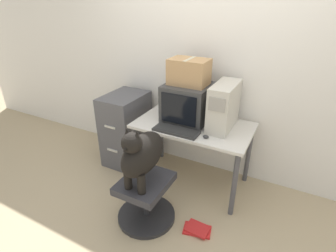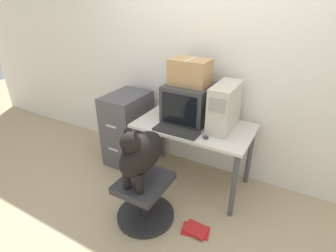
{
  "view_description": "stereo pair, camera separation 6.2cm",
  "coord_description": "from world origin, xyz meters",
  "px_view_note": "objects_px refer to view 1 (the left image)",
  "views": [
    {
      "loc": [
        0.9,
        -1.94,
        1.91
      ],
      "look_at": [
        -0.13,
        0.03,
        0.81
      ],
      "focal_mm": 28.0,
      "sensor_mm": 36.0,
      "label": 1
    },
    {
      "loc": [
        0.96,
        -1.91,
        1.91
      ],
      "look_at": [
        -0.13,
        0.03,
        0.81
      ],
      "focal_mm": 28.0,
      "sensor_mm": 36.0,
      "label": 2
    }
  ],
  "objects_px": {
    "filing_cabinet": "(126,129)",
    "cardboard_box": "(189,72)",
    "book_stack_floor": "(197,229)",
    "crt_monitor": "(188,102)",
    "pc_tower": "(224,106)",
    "keyboard": "(176,131)",
    "dog": "(142,154)",
    "office_chair": "(146,199)"
  },
  "relations": [
    {
      "from": "filing_cabinet",
      "to": "cardboard_box",
      "type": "bearing_deg",
      "value": 3.88
    },
    {
      "from": "book_stack_floor",
      "to": "filing_cabinet",
      "type": "bearing_deg",
      "value": 151.22
    },
    {
      "from": "crt_monitor",
      "to": "pc_tower",
      "type": "height_order",
      "value": "pc_tower"
    },
    {
      "from": "filing_cabinet",
      "to": "book_stack_floor",
      "type": "relative_size",
      "value": 3.24
    },
    {
      "from": "keyboard",
      "to": "cardboard_box",
      "type": "xyz_separation_m",
      "value": [
        -0.03,
        0.33,
        0.5
      ]
    },
    {
      "from": "dog",
      "to": "book_stack_floor",
      "type": "xyz_separation_m",
      "value": [
        0.5,
        0.1,
        -0.72
      ]
    },
    {
      "from": "office_chair",
      "to": "pc_tower",
      "type": "bearing_deg",
      "value": 61.15
    },
    {
      "from": "keyboard",
      "to": "filing_cabinet",
      "type": "relative_size",
      "value": 0.52
    },
    {
      "from": "filing_cabinet",
      "to": "cardboard_box",
      "type": "xyz_separation_m",
      "value": [
        0.79,
        0.05,
        0.8
      ]
    },
    {
      "from": "pc_tower",
      "to": "cardboard_box",
      "type": "relative_size",
      "value": 1.27
    },
    {
      "from": "dog",
      "to": "filing_cabinet",
      "type": "distance_m",
      "value": 1.12
    },
    {
      "from": "keyboard",
      "to": "book_stack_floor",
      "type": "xyz_separation_m",
      "value": [
        0.43,
        -0.41,
        -0.72
      ]
    },
    {
      "from": "cardboard_box",
      "to": "book_stack_floor",
      "type": "bearing_deg",
      "value": -58.56
    },
    {
      "from": "keyboard",
      "to": "book_stack_floor",
      "type": "distance_m",
      "value": 0.93
    },
    {
      "from": "office_chair",
      "to": "dog",
      "type": "height_order",
      "value": "dog"
    },
    {
      "from": "office_chair",
      "to": "book_stack_floor",
      "type": "bearing_deg",
      "value": 7.92
    },
    {
      "from": "keyboard",
      "to": "book_stack_floor",
      "type": "height_order",
      "value": "keyboard"
    },
    {
      "from": "keyboard",
      "to": "dog",
      "type": "relative_size",
      "value": 0.8
    },
    {
      "from": "crt_monitor",
      "to": "pc_tower",
      "type": "bearing_deg",
      "value": -2.11
    },
    {
      "from": "cardboard_box",
      "to": "book_stack_floor",
      "type": "xyz_separation_m",
      "value": [
        0.45,
        -0.74,
        -1.22
      ]
    },
    {
      "from": "crt_monitor",
      "to": "filing_cabinet",
      "type": "distance_m",
      "value": 0.93
    },
    {
      "from": "keyboard",
      "to": "filing_cabinet",
      "type": "xyz_separation_m",
      "value": [
        -0.82,
        0.28,
        -0.3
      ]
    },
    {
      "from": "office_chair",
      "to": "filing_cabinet",
      "type": "bearing_deg",
      "value": 134.84
    },
    {
      "from": "dog",
      "to": "filing_cabinet",
      "type": "height_order",
      "value": "dog"
    },
    {
      "from": "pc_tower",
      "to": "dog",
      "type": "relative_size",
      "value": 0.86
    },
    {
      "from": "book_stack_floor",
      "to": "keyboard",
      "type": "bearing_deg",
      "value": 136.19
    },
    {
      "from": "filing_cabinet",
      "to": "crt_monitor",
      "type": "bearing_deg",
      "value": 3.6
    },
    {
      "from": "pc_tower",
      "to": "cardboard_box",
      "type": "xyz_separation_m",
      "value": [
        -0.39,
        0.02,
        0.29
      ]
    },
    {
      "from": "pc_tower",
      "to": "book_stack_floor",
      "type": "bearing_deg",
      "value": -85.08
    },
    {
      "from": "dog",
      "to": "book_stack_floor",
      "type": "height_order",
      "value": "dog"
    },
    {
      "from": "crt_monitor",
      "to": "filing_cabinet",
      "type": "xyz_separation_m",
      "value": [
        -0.79,
        -0.05,
        -0.48
      ]
    },
    {
      "from": "crt_monitor",
      "to": "cardboard_box",
      "type": "distance_m",
      "value": 0.32
    },
    {
      "from": "keyboard",
      "to": "dog",
      "type": "bearing_deg",
      "value": -98.05
    },
    {
      "from": "crt_monitor",
      "to": "book_stack_floor",
      "type": "height_order",
      "value": "crt_monitor"
    },
    {
      "from": "pc_tower",
      "to": "cardboard_box",
      "type": "height_order",
      "value": "cardboard_box"
    },
    {
      "from": "office_chair",
      "to": "book_stack_floor",
      "type": "height_order",
      "value": "office_chair"
    },
    {
      "from": "crt_monitor",
      "to": "dog",
      "type": "distance_m",
      "value": 0.85
    },
    {
      "from": "dog",
      "to": "filing_cabinet",
      "type": "xyz_separation_m",
      "value": [
        -0.75,
        0.78,
        -0.3
      ]
    },
    {
      "from": "pc_tower",
      "to": "dog",
      "type": "xyz_separation_m",
      "value": [
        -0.43,
        -0.82,
        -0.22
      ]
    },
    {
      "from": "filing_cabinet",
      "to": "book_stack_floor",
      "type": "bearing_deg",
      "value": -28.78
    },
    {
      "from": "book_stack_floor",
      "to": "cardboard_box",
      "type": "bearing_deg",
      "value": 121.44
    },
    {
      "from": "keyboard",
      "to": "dog",
      "type": "distance_m",
      "value": 0.51
    }
  ]
}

